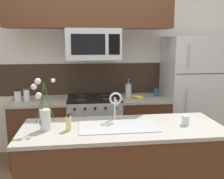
{
  "coord_description": "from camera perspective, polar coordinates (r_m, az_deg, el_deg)",
  "views": [
    {
      "loc": [
        -0.17,
        -2.64,
        1.73
      ],
      "look_at": [
        0.19,
        0.27,
        1.16
      ],
      "focal_mm": 40.0,
      "sensor_mm": 36.0,
      "label": 1
    }
  ],
  "objects": [
    {
      "name": "spare_glass",
      "position": [
        2.6,
        16.45,
        -6.72
      ],
      "size": [
        0.07,
        0.07,
        0.1
      ],
      "color": "silver",
      "rests_on": "island_counter"
    },
    {
      "name": "flower_vase",
      "position": [
        2.4,
        -15.28,
        -5.49
      ],
      "size": [
        0.21,
        0.12,
        0.49
      ],
      "color": "silver",
      "rests_on": "island_counter"
    },
    {
      "name": "french_press",
      "position": [
        3.73,
        3.76,
        -0.15
      ],
      "size": [
        0.09,
        0.09,
        0.27
      ],
      "color": "silver",
      "rests_on": "back_counter_right"
    },
    {
      "name": "coffee_tin",
      "position": [
        3.83,
        10.12,
        -0.68
      ],
      "size": [
        0.08,
        0.08,
        0.11
      ],
      "primitive_type": "cylinder",
      "color": "#1E5184",
      "rests_on": "back_counter_right"
    },
    {
      "name": "sink_faucet",
      "position": [
        2.58,
        0.8,
        -2.93
      ],
      "size": [
        0.14,
        0.14,
        0.31
      ],
      "color": "#B7BABF",
      "rests_on": "island_counter"
    },
    {
      "name": "back_counter_left",
      "position": [
        3.8,
        -15.83,
        -8.98
      ],
      "size": [
        0.81,
        0.65,
        0.91
      ],
      "color": "#4C2B19",
      "rests_on": "ground"
    },
    {
      "name": "microwave",
      "position": [
        3.52,
        -4.31,
        10.28
      ],
      "size": [
        0.74,
        0.4,
        0.42
      ],
      "color": "#B7BABF"
    },
    {
      "name": "stove_range",
      "position": [
        3.76,
        -4.06,
        -8.73
      ],
      "size": [
        0.76,
        0.64,
        0.93
      ],
      "color": "#B7BABF",
      "rests_on": "ground"
    },
    {
      "name": "splash_band",
      "position": [
        3.91,
        -4.45,
        2.44
      ],
      "size": [
        3.01,
        0.01,
        0.48
      ],
      "primitive_type": "cube",
      "color": "#332319",
      "rests_on": "rear_partition"
    },
    {
      "name": "upper_cabinet_band",
      "position": [
        3.52,
        -5.1,
        18.6
      ],
      "size": [
        2.23,
        0.34,
        0.6
      ],
      "primitive_type": "cube",
      "color": "#4C2B19"
    },
    {
      "name": "dish_soap_bottle",
      "position": [
        2.37,
        -9.9,
        -7.65
      ],
      "size": [
        0.06,
        0.05,
        0.16
      ],
      "color": "#DBCC75",
      "rests_on": "island_counter"
    },
    {
      "name": "back_counter_right",
      "position": [
        3.86,
        6.89,
        -8.32
      ],
      "size": [
        0.72,
        0.65,
        0.91
      ],
      "color": "#4C2B19",
      "rests_on": "ground"
    },
    {
      "name": "banana_bunch",
      "position": [
        3.66,
        5.95,
        -1.65
      ],
      "size": [
        0.19,
        0.12,
        0.08
      ],
      "color": "yellow",
      "rests_on": "back_counter_right"
    },
    {
      "name": "storage_jar_medium",
      "position": [
        3.69,
        -18.96,
        -1.08
      ],
      "size": [
        0.08,
        0.08,
        0.17
      ],
      "color": "silver",
      "rests_on": "back_counter_left"
    },
    {
      "name": "kitchen_sink",
      "position": [
        2.48,
        1.39,
        -10.01
      ],
      "size": [
        0.76,
        0.39,
        0.16
      ],
      "color": "#ADAFB5",
      "rests_on": "island_counter"
    },
    {
      "name": "refrigerator",
      "position": [
        4.02,
        17.95,
        -1.48
      ],
      "size": [
        0.88,
        0.74,
        1.8
      ],
      "color": "#B7BABF",
      "rests_on": "ground"
    },
    {
      "name": "island_counter",
      "position": [
        2.64,
        2.4,
        -17.78
      ],
      "size": [
        1.97,
        0.75,
        0.91
      ],
      "color": "#4C2B19",
      "rests_on": "ground"
    },
    {
      "name": "rear_partition",
      "position": [
        3.97,
        -0.17,
        4.78
      ],
      "size": [
        5.2,
        0.1,
        2.6
      ],
      "primitive_type": "cube",
      "color": "silver",
      "rests_on": "ground"
    },
    {
      "name": "storage_jar_tall",
      "position": [
        3.69,
        -20.74,
        -1.29
      ],
      "size": [
        0.09,
        0.09,
        0.16
      ],
      "color": "silver",
      "rests_on": "back_counter_left"
    }
  ]
}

